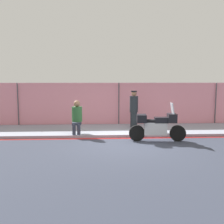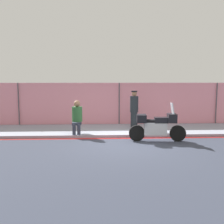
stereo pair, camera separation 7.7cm
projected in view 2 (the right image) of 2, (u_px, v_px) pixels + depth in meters
name	position (u px, v px, depth m)	size (l,w,h in m)	color
ground_plane	(126.00, 144.00, 9.79)	(120.00, 120.00, 0.00)	#333847
sidewalk	(121.00, 130.00, 12.15)	(37.59, 2.71, 0.12)	#8E93A3
curb_paint_stripe	(124.00, 138.00, 10.73)	(37.59, 0.18, 0.01)	red
storefront_fence	(119.00, 105.00, 13.45)	(35.71, 0.17, 2.23)	pink
motorcycle	(157.00, 126.00, 10.17)	(2.21, 0.61, 1.50)	black
officer_standing	(134.00, 109.00, 12.35)	(0.39, 0.39, 1.75)	#1E2328
person_seated_on_curb	(77.00, 115.00, 11.11)	(0.44, 0.73, 1.39)	#2D3342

